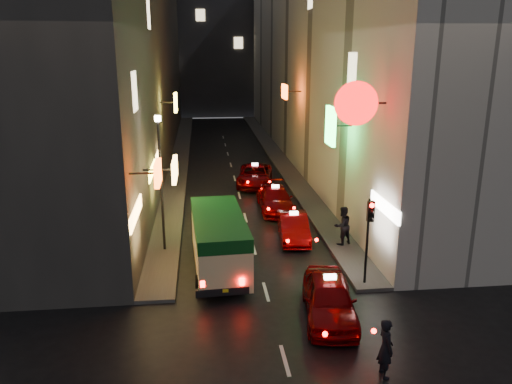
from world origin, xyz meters
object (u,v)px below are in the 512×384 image
object	(u,v)px
taxi_near	(329,295)
minibus	(219,237)
traffic_light	(369,224)
pedestrian_crossing	(386,344)
lamp_post	(161,175)

from	to	relation	value
taxi_near	minibus	bearing A→B (deg)	131.12
taxi_near	traffic_light	distance (m)	3.46
taxi_near	pedestrian_crossing	size ratio (longest dim) A/B	2.75
minibus	pedestrian_crossing	xyz separation A→B (m)	(4.47, -7.61, -0.56)
lamp_post	minibus	bearing A→B (deg)	-44.37
pedestrian_crossing	traffic_light	world-z (taller)	traffic_light
minibus	traffic_light	size ratio (longest dim) A/B	1.70
minibus	traffic_light	xyz separation A→B (m)	(5.73, -2.11, 1.10)
minibus	traffic_light	bearing A→B (deg)	-20.23
minibus	taxi_near	world-z (taller)	minibus
traffic_light	lamp_post	size ratio (longest dim) A/B	0.56
taxi_near	pedestrian_crossing	xyz separation A→B (m)	(0.78, -3.38, 0.17)
pedestrian_crossing	lamp_post	world-z (taller)	lamp_post
traffic_light	lamp_post	world-z (taller)	lamp_post
minibus	lamp_post	xyz separation A→B (m)	(-2.47, 2.42, 2.14)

